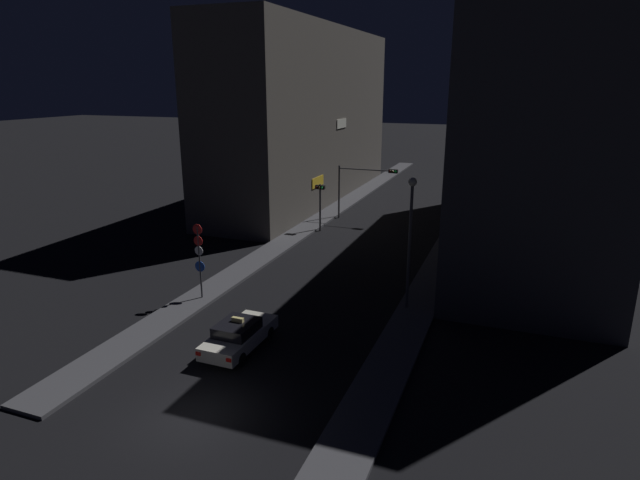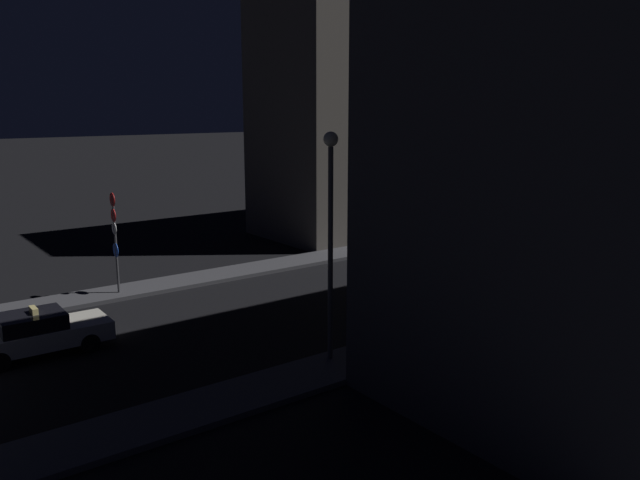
% 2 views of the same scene
% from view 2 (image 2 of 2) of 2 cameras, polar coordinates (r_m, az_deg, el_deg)
% --- Properties ---
extents(sidewalk_left, '(2.05, 68.22, 0.17)m').
position_cam_2_polar(sidewalk_left, '(41.66, 12.69, 0.67)').
color(sidewalk_left, '#424247').
rests_on(sidewalk_left, ground_plane).
extents(building_facade_left, '(7.68, 33.50, 17.18)m').
position_cam_2_polar(building_facade_left, '(48.49, 13.35, 12.30)').
color(building_facade_left, '#514C47').
rests_on(building_facade_left, ground_plane).
extents(taxi, '(1.87, 4.47, 1.62)m').
position_cam_2_polar(taxi, '(22.98, -23.82, -7.57)').
color(taxi, silver).
rests_on(taxi, ground_plane).
extents(traffic_light_overhead, '(5.37, 0.42, 4.80)m').
position_cam_2_polar(traffic_light_overhead, '(37.89, 15.52, 4.76)').
color(traffic_light_overhead, '#47474C').
rests_on(traffic_light_overhead, ground_plane).
extents(traffic_light_left_kerb, '(0.80, 0.42, 3.94)m').
position_cam_2_polar(traffic_light_left_kerb, '(35.85, 7.94, 3.47)').
color(traffic_light_left_kerb, '#47474C').
rests_on(traffic_light_left_kerb, ground_plane).
extents(sign_pole_left, '(0.61, 0.10, 4.28)m').
position_cam_2_polar(sign_pole_left, '(28.16, -17.76, 0.43)').
color(sign_pole_left, '#47474C').
rests_on(sign_pole_left, sidewalk_left).
extents(street_lamp_near_block, '(0.45, 0.45, 7.07)m').
position_cam_2_polar(street_lamp_near_block, '(19.36, 0.95, 2.12)').
color(street_lamp_near_block, '#47474C').
rests_on(street_lamp_near_block, sidewalk_right).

